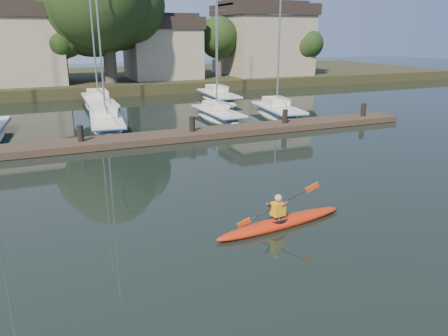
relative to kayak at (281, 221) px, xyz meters
name	(u,v)px	position (x,y,z in m)	size (l,w,h in m)	color
ground	(261,264)	(-1.63, -1.79, -0.18)	(160.00, 160.00, 0.00)	black
kayak	(281,221)	(0.00, 0.00, 0.00)	(4.69, 1.24, 1.49)	#B3170D
dock	(140,139)	(-1.63, 12.21, 0.02)	(34.00, 2.00, 1.80)	#473528
sailboat_2	(107,128)	(-2.57, 17.50, -0.36)	(2.83, 8.72, 14.18)	silver
sailboat_3	(218,120)	(4.99, 17.23, -0.35)	(2.00, 7.11, 11.41)	silver
sailboat_4	(277,118)	(9.33, 16.49, -0.37)	(2.96, 7.24, 11.96)	silver
sailboat_6	(100,109)	(-1.94, 25.42, -0.37)	(2.46, 10.45, 16.53)	silver
sailboat_7	(218,102)	(8.30, 25.16, -0.37)	(2.56, 8.14, 12.95)	silver
shore	(98,57)	(-0.01, 38.50, 3.05)	(90.00, 25.25, 12.75)	#263118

